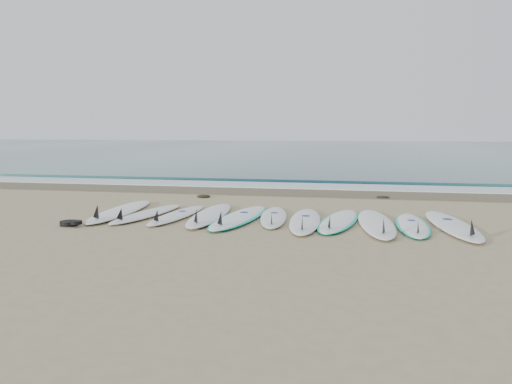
% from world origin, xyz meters
% --- Properties ---
extents(ground, '(120.00, 120.00, 0.00)m').
position_xyz_m(ground, '(0.00, 0.00, 0.00)').
color(ground, tan).
extents(ocean, '(120.00, 55.00, 0.03)m').
position_xyz_m(ocean, '(0.00, 32.50, 0.01)').
color(ocean, '#224F56').
rests_on(ocean, ground).
extents(wet_sand_band, '(120.00, 1.80, 0.01)m').
position_xyz_m(wet_sand_band, '(0.00, 4.10, 0.01)').
color(wet_sand_band, brown).
rests_on(wet_sand_band, ground).
extents(foam_band, '(120.00, 1.40, 0.04)m').
position_xyz_m(foam_band, '(0.00, 5.50, 0.02)').
color(foam_band, silver).
rests_on(foam_band, ground).
extents(wave_crest, '(120.00, 1.00, 0.10)m').
position_xyz_m(wave_crest, '(0.00, 7.00, 0.05)').
color(wave_crest, '#224F56').
rests_on(wave_crest, ground).
extents(surfboard_0, '(0.79, 2.93, 0.37)m').
position_xyz_m(surfboard_0, '(-3.12, 0.04, 0.06)').
color(surfboard_0, white).
rests_on(surfboard_0, ground).
extents(surfboard_1, '(0.86, 2.49, 0.31)m').
position_xyz_m(surfboard_1, '(-2.50, -0.08, 0.05)').
color(surfboard_1, white).
rests_on(surfboard_1, ground).
extents(surfboard_2, '(0.66, 2.39, 0.30)m').
position_xyz_m(surfboard_2, '(-1.87, -0.10, 0.05)').
color(surfboard_2, white).
rests_on(surfboard_2, ground).
extents(surfboard_3, '(0.74, 2.82, 0.36)m').
position_xyz_m(surfboard_3, '(-1.24, -0.01, 0.06)').
color(surfboard_3, white).
rests_on(surfboard_3, ground).
extents(surfboard_4, '(0.92, 2.82, 0.35)m').
position_xyz_m(surfboard_4, '(-0.63, -0.08, 0.05)').
color(surfboard_4, white).
rests_on(surfboard_4, ground).
extents(surfboard_5, '(0.77, 2.38, 0.30)m').
position_xyz_m(surfboard_5, '(-0.00, 0.08, 0.05)').
color(surfboard_5, white).
rests_on(surfboard_5, ground).
extents(surfboard_6, '(0.68, 2.65, 0.34)m').
position_xyz_m(surfboard_6, '(0.62, -0.24, 0.06)').
color(surfboard_6, white).
rests_on(surfboard_6, ground).
extents(surfboard_7, '(0.93, 2.58, 0.32)m').
position_xyz_m(surfboard_7, '(1.21, -0.06, 0.05)').
color(surfboard_7, white).
rests_on(surfboard_7, ground).
extents(surfboard_8, '(0.79, 2.85, 0.36)m').
position_xyz_m(surfboard_8, '(1.87, -0.24, 0.06)').
color(surfboard_8, white).
rests_on(surfboard_8, ground).
extents(surfboard_9, '(0.57, 2.32, 0.29)m').
position_xyz_m(surfboard_9, '(2.48, -0.19, 0.04)').
color(surfboard_9, white).
rests_on(surfboard_9, ground).
extents(surfboard_10, '(0.87, 2.91, 0.37)m').
position_xyz_m(surfboard_10, '(3.15, -0.15, 0.06)').
color(surfboard_10, white).
rests_on(surfboard_10, ground).
extents(seaweed_near, '(0.35, 0.27, 0.07)m').
position_xyz_m(seaweed_near, '(-2.21, 2.72, 0.03)').
color(seaweed_near, black).
rests_on(seaweed_near, ground).
extents(seaweed_far, '(0.32, 0.25, 0.06)m').
position_xyz_m(seaweed_far, '(2.16, 3.44, 0.03)').
color(seaweed_far, black).
rests_on(seaweed_far, ground).
extents(leash_coil, '(0.46, 0.36, 0.11)m').
position_xyz_m(leash_coil, '(-3.40, -1.23, 0.05)').
color(leash_coil, black).
rests_on(leash_coil, ground).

